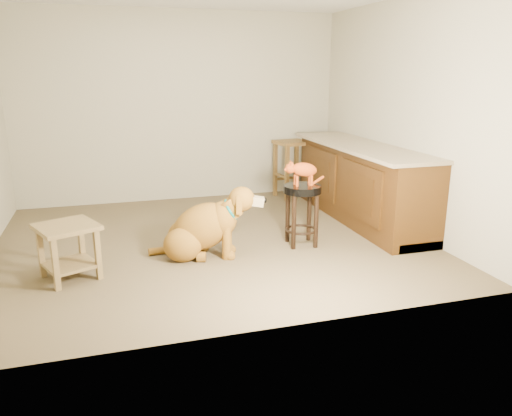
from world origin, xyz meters
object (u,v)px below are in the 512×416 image
object	(u,v)px
golden_retriever	(203,229)
tabby_kitten	(302,170)
padded_stool	(302,203)
side_table	(68,243)
wood_stool	(292,168)

from	to	relation	value
golden_retriever	tabby_kitten	distance (m)	1.17
padded_stool	tabby_kitten	xyz separation A→B (m)	(-0.01, 0.00, 0.35)
side_table	golden_retriever	xyz separation A→B (m)	(1.25, 0.22, -0.05)
side_table	golden_retriever	size ratio (longest dim) A/B	0.55
wood_stool	golden_retriever	world-z (taller)	wood_stool
side_table	tabby_kitten	xyz separation A→B (m)	(2.30, 0.25, 0.48)
padded_stool	golden_retriever	world-z (taller)	golden_retriever
golden_retriever	padded_stool	bearing A→B (deg)	17.57
padded_stool	wood_stool	size ratio (longest dim) A/B	0.78
padded_stool	tabby_kitten	size ratio (longest dim) A/B	1.37
wood_stool	side_table	size ratio (longest dim) A/B	1.30
golden_retriever	tabby_kitten	xyz separation A→B (m)	(1.05, 0.03, 0.52)
padded_stool	tabby_kitten	distance (m)	0.35
padded_stool	side_table	bearing A→B (deg)	-173.84
padded_stool	side_table	size ratio (longest dim) A/B	1.02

